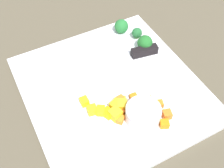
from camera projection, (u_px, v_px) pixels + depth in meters
ground_plane at (112, 90)px, 0.64m from camera, size 4.00×4.00×0.00m
cutting_board at (112, 88)px, 0.64m from camera, size 0.40×0.38×0.01m
prep_bowl at (143, 114)px, 0.57m from camera, size 0.07×0.07×0.03m
chef_knife at (123, 57)px, 0.68m from camera, size 0.07×0.30×0.02m
carrot_dice_0 at (134, 97)px, 0.61m from camera, size 0.02×0.02×0.01m
carrot_dice_1 at (120, 119)px, 0.57m from camera, size 0.02×0.02×0.01m
carrot_dice_2 at (164, 124)px, 0.56m from camera, size 0.02×0.02×0.01m
carrot_dice_3 at (167, 114)px, 0.58m from camera, size 0.02×0.02×0.02m
carrot_dice_4 at (121, 112)px, 0.58m from camera, size 0.02×0.02×0.01m
carrot_dice_5 at (120, 101)px, 0.60m from camera, size 0.02×0.02×0.02m
carrot_dice_6 at (150, 99)px, 0.61m from camera, size 0.01×0.01×0.01m
carrot_dice_7 at (159, 104)px, 0.60m from camera, size 0.02×0.02×0.01m
pepper_dice_0 at (92, 110)px, 0.59m from camera, size 0.02×0.02×0.01m
pepper_dice_1 at (115, 106)px, 0.59m from camera, size 0.02×0.03×0.02m
pepper_dice_2 at (84, 101)px, 0.60m from camera, size 0.02×0.02×0.02m
pepper_dice_3 at (122, 100)px, 0.60m from camera, size 0.02×0.02×0.01m
pepper_dice_4 at (108, 113)px, 0.58m from camera, size 0.03×0.03×0.02m
pepper_dice_5 at (115, 114)px, 0.58m from camera, size 0.03×0.03×0.02m
pepper_dice_6 at (101, 111)px, 0.58m from camera, size 0.02×0.02×0.02m
pepper_dice_7 at (122, 105)px, 0.59m from camera, size 0.03×0.03×0.02m
broccoli_floret_0 at (145, 43)px, 0.70m from camera, size 0.04×0.04×0.04m
broccoli_floret_1 at (121, 26)px, 0.74m from camera, size 0.04×0.04×0.04m
broccoli_floret_2 at (137, 33)px, 0.73m from camera, size 0.03×0.03×0.03m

